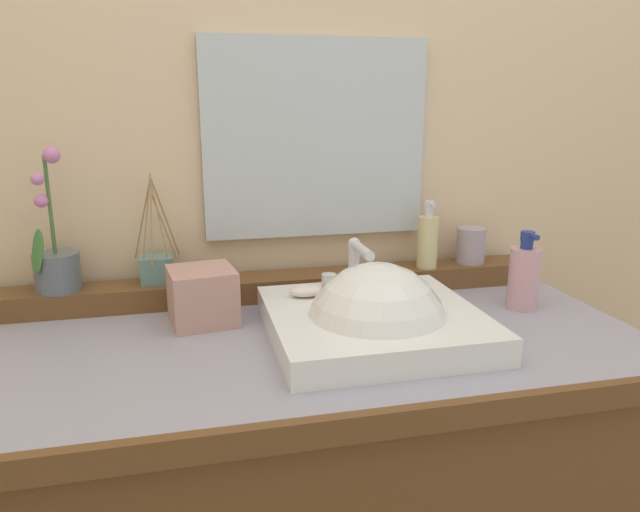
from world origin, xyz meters
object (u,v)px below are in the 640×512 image
potted_plant (56,261)px  tissue_box (202,296)px  soap_bar (306,291)px  lotion_bottle (524,276)px  reed_diffuser (157,267)px  tumbler_cup (471,245)px  soap_dispenser (428,240)px  sink_basin (375,330)px

potted_plant → tissue_box: 0.33m
soap_bar → lotion_bottle: lotion_bottle is taller
soap_bar → reed_diffuser: reed_diffuser is taller
potted_plant → tissue_box: bearing=-22.6°
tumbler_cup → tissue_box: size_ratio=0.69×
soap_bar → potted_plant: bearing=161.9°
soap_dispenser → reed_diffuser: (-0.64, 0.03, -0.03)m
sink_basin → soap_dispenser: (0.22, 0.28, 0.10)m
sink_basin → lotion_bottle: (0.37, 0.09, 0.06)m
tumbler_cup → reed_diffuser: size_ratio=0.36×
tumbler_cup → reed_diffuser: (-0.76, 0.01, -0.01)m
soap_dispenser → tumbler_cup: size_ratio=1.85×
soap_dispenser → tissue_box: soap_dispenser is taller
soap_bar → tissue_box: size_ratio=0.54×
sink_basin → soap_bar: bearing=132.1°
sink_basin → potted_plant: 0.69m
potted_plant → soap_dispenser: (0.84, -0.01, 0.00)m
sink_basin → tissue_box: bearing=153.0°
sink_basin → tissue_box: (-0.32, 0.16, 0.04)m
lotion_bottle → soap_bar: bearing=176.4°
soap_dispenser → tumbler_cup: (0.12, 0.02, -0.02)m
reed_diffuser → soap_bar: bearing=-30.9°
soap_dispenser → lotion_bottle: 0.24m
reed_diffuser → tissue_box: size_ratio=1.88×
reed_diffuser → lotion_bottle: size_ratio=1.40×
tumbler_cup → tissue_box: tumbler_cup is taller
tissue_box → reed_diffuser: bearing=123.6°
soap_bar → sink_basin: bearing=-47.9°
soap_bar → tumbler_cup: 0.49m
soap_bar → soap_dispenser: (0.33, 0.15, 0.05)m
sink_basin → reed_diffuser: size_ratio=1.65×
potted_plant → lotion_bottle: 1.01m
soap_dispenser → tissue_box: size_ratio=1.26×
reed_diffuser → lotion_bottle: bearing=-15.1°
lotion_bottle → tissue_box: 0.70m
tumbler_cup → lotion_bottle: bearing=-82.5°
lotion_bottle → tissue_box: (-0.70, 0.07, -0.02)m
soap_bar → tumbler_cup: (0.46, 0.17, 0.03)m
soap_dispenser → tumbler_cup: soap_dispenser is taller
soap_bar → potted_plant: 0.54m
reed_diffuser → lotion_bottle: (0.79, -0.21, -0.01)m
potted_plant → tumbler_cup: size_ratio=3.43×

